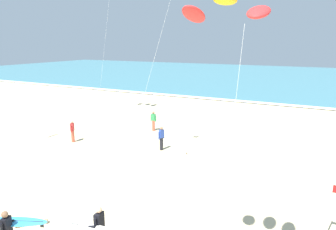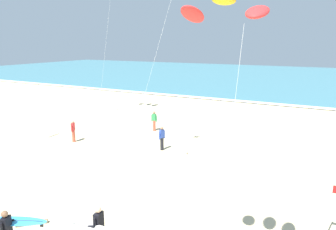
{
  "view_description": "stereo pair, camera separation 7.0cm",
  "coord_description": "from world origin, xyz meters",
  "px_view_note": "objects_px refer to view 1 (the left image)",
  "views": [
    {
      "loc": [
        6.41,
        -5.82,
        6.93
      ],
      "look_at": [
        0.58,
        5.57,
        3.89
      ],
      "focal_mm": 32.88,
      "sensor_mm": 36.0,
      "label": 1
    },
    {
      "loc": [
        6.47,
        -5.79,
        6.93
      ],
      "look_at": [
        0.58,
        5.57,
        3.89
      ],
      "focal_mm": 32.88,
      "sensor_mm": 36.0,
      "label": 2
    }
  ],
  "objects_px": {
    "surfer_lead": "(10,226)",
    "bystander_green_top": "(153,121)",
    "kite_arc_golden_mid": "(225,10)",
    "lifeguard_flag": "(332,205)",
    "surfer_trailing": "(97,228)",
    "driftwood_log": "(32,223)",
    "bystander_red_top": "(72,131)",
    "bystander_blue_top": "(161,138)"
  },
  "relations": [
    {
      "from": "surfer_trailing",
      "to": "bystander_green_top",
      "type": "height_order",
      "value": "surfer_trailing"
    },
    {
      "from": "bystander_green_top",
      "to": "bystander_blue_top",
      "type": "bearing_deg",
      "value": -53.71
    },
    {
      "from": "bystander_green_top",
      "to": "bystander_red_top",
      "type": "bearing_deg",
      "value": -125.89
    },
    {
      "from": "surfer_trailing",
      "to": "bystander_green_top",
      "type": "relative_size",
      "value": 1.26
    },
    {
      "from": "driftwood_log",
      "to": "bystander_blue_top",
      "type": "bearing_deg",
      "value": 87.53
    },
    {
      "from": "bystander_blue_top",
      "to": "bystander_green_top",
      "type": "bearing_deg",
      "value": 126.29
    },
    {
      "from": "kite_arc_golden_mid",
      "to": "bystander_blue_top",
      "type": "distance_m",
      "value": 13.83
    },
    {
      "from": "lifeguard_flag",
      "to": "driftwood_log",
      "type": "distance_m",
      "value": 11.22
    },
    {
      "from": "surfer_lead",
      "to": "lifeguard_flag",
      "type": "distance_m",
      "value": 11.06
    },
    {
      "from": "bystander_red_top",
      "to": "lifeguard_flag",
      "type": "bearing_deg",
      "value": -13.88
    },
    {
      "from": "kite_arc_golden_mid",
      "to": "lifeguard_flag",
      "type": "distance_m",
      "value": 8.26
    },
    {
      "from": "driftwood_log",
      "to": "surfer_trailing",
      "type": "bearing_deg",
      "value": -3.39
    },
    {
      "from": "surfer_lead",
      "to": "surfer_trailing",
      "type": "xyz_separation_m",
      "value": [
        2.55,
        1.24,
        -0.01
      ]
    },
    {
      "from": "surfer_lead",
      "to": "driftwood_log",
      "type": "relative_size",
      "value": 2.08
    },
    {
      "from": "surfer_lead",
      "to": "bystander_green_top",
      "type": "xyz_separation_m",
      "value": [
        -3.17,
        14.98,
        -0.24
      ]
    },
    {
      "from": "surfer_lead",
      "to": "bystander_green_top",
      "type": "relative_size",
      "value": 1.53
    },
    {
      "from": "surfer_lead",
      "to": "kite_arc_golden_mid",
      "type": "height_order",
      "value": "kite_arc_golden_mid"
    },
    {
      "from": "bystander_green_top",
      "to": "lifeguard_flag",
      "type": "xyz_separation_m",
      "value": [
        12.53,
        -9.1,
        0.45
      ]
    },
    {
      "from": "surfer_lead",
      "to": "lifeguard_flag",
      "type": "relative_size",
      "value": 1.16
    },
    {
      "from": "surfer_trailing",
      "to": "bystander_blue_top",
      "type": "relative_size",
      "value": 1.26
    },
    {
      "from": "lifeguard_flag",
      "to": "surfer_trailing",
      "type": "bearing_deg",
      "value": -145.7
    },
    {
      "from": "bystander_green_top",
      "to": "bystander_red_top",
      "type": "xyz_separation_m",
      "value": [
        -3.68,
        -5.09,
        0.0
      ]
    },
    {
      "from": "bystander_green_top",
      "to": "lifeguard_flag",
      "type": "relative_size",
      "value": 0.76
    },
    {
      "from": "kite_arc_golden_mid",
      "to": "bystander_red_top",
      "type": "relative_size",
      "value": 4.99
    },
    {
      "from": "bystander_red_top",
      "to": "driftwood_log",
      "type": "relative_size",
      "value": 1.36
    },
    {
      "from": "surfer_trailing",
      "to": "bystander_red_top",
      "type": "bearing_deg",
      "value": 137.41
    },
    {
      "from": "bystander_green_top",
      "to": "surfer_trailing",
      "type": "bearing_deg",
      "value": -67.38
    },
    {
      "from": "kite_arc_golden_mid",
      "to": "lifeguard_flag",
      "type": "bearing_deg",
      "value": 57.08
    },
    {
      "from": "surfer_lead",
      "to": "bystander_blue_top",
      "type": "distance_m",
      "value": 11.3
    },
    {
      "from": "surfer_lead",
      "to": "kite_arc_golden_mid",
      "type": "distance_m",
      "value": 9.37
    },
    {
      "from": "kite_arc_golden_mid",
      "to": "bystander_red_top",
      "type": "xyz_separation_m",
      "value": [
        -13.35,
        8.42,
        -6.82
      ]
    },
    {
      "from": "surfer_trailing",
      "to": "bystander_blue_top",
      "type": "bearing_deg",
      "value": 106.69
    },
    {
      "from": "bystander_blue_top",
      "to": "driftwood_log",
      "type": "bearing_deg",
      "value": -92.47
    },
    {
      "from": "surfer_trailing",
      "to": "bystander_blue_top",
      "type": "height_order",
      "value": "surfer_trailing"
    },
    {
      "from": "lifeguard_flag",
      "to": "bystander_green_top",
      "type": "bearing_deg",
      "value": 144.02
    },
    {
      "from": "bystander_red_top",
      "to": "bystander_blue_top",
      "type": "distance_m",
      "value": 6.55
    },
    {
      "from": "kite_arc_golden_mid",
      "to": "driftwood_log",
      "type": "xyz_separation_m",
      "value": [
        -7.38,
        -0.02,
        -7.56
      ]
    },
    {
      "from": "surfer_trailing",
      "to": "kite_arc_golden_mid",
      "type": "height_order",
      "value": "kite_arc_golden_mid"
    },
    {
      "from": "kite_arc_golden_mid",
      "to": "lifeguard_flag",
      "type": "relative_size",
      "value": 3.78
    },
    {
      "from": "surfer_trailing",
      "to": "kite_arc_golden_mid",
      "type": "xyz_separation_m",
      "value": [
        3.95,
        0.23,
        6.6
      ]
    },
    {
      "from": "surfer_lead",
      "to": "bystander_red_top",
      "type": "relative_size",
      "value": 1.53
    },
    {
      "from": "bystander_green_top",
      "to": "driftwood_log",
      "type": "bearing_deg",
      "value": -80.41
    }
  ]
}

